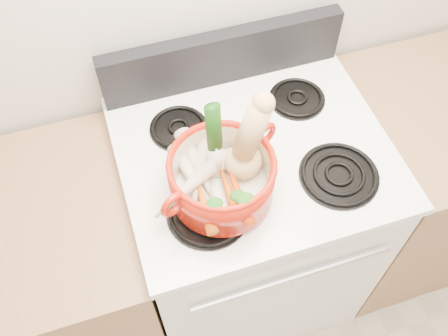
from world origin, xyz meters
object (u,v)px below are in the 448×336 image
object	(u,v)px
squash	(249,140)
leek	(215,142)
dutch_oven	(222,178)
stove_body	(248,228)

from	to	relation	value
squash	leek	size ratio (longest dim) A/B	0.99
dutch_oven	squash	world-z (taller)	squash
dutch_oven	squash	bearing A→B (deg)	-5.08
dutch_oven	leek	xyz separation A→B (m)	(-0.00, 0.05, 0.09)
stove_body	squash	bearing A→B (deg)	-122.96
stove_body	squash	xyz separation A→B (m)	(-0.06, -0.09, 0.67)
dutch_oven	leek	size ratio (longest dim) A/B	1.05
leek	squash	bearing A→B (deg)	-22.09
stove_body	squash	size ratio (longest dim) A/B	3.54
squash	dutch_oven	bearing A→B (deg)	-171.92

